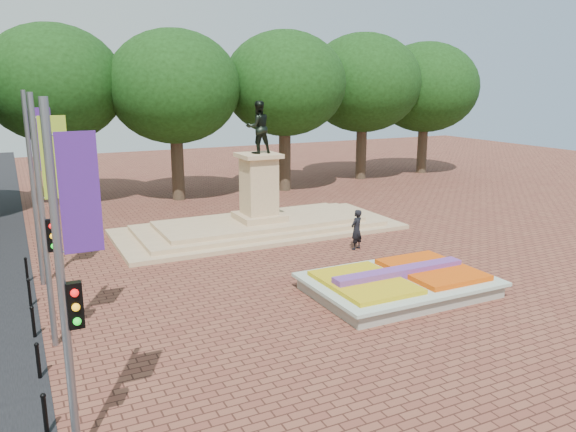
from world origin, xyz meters
name	(u,v)px	position (x,y,z in m)	size (l,w,h in m)	color
ground	(344,280)	(0.00, 0.00, 0.00)	(90.00, 90.00, 0.00)	brown
flower_bed	(399,283)	(1.03, -2.00, 0.38)	(6.30, 4.30, 0.91)	gray
monument	(259,214)	(0.00, 8.00, 0.88)	(14.00, 6.00, 6.40)	tan
tree_row_back	(230,92)	(2.33, 18.00, 6.67)	(44.80, 8.80, 10.43)	#34281C
banner_poles	(48,214)	(-10.08, -1.31, 3.88)	(0.88, 11.17, 7.00)	slate
bollard_row	(35,339)	(-10.70, -1.50, 0.53)	(0.12, 13.12, 0.98)	black
pedestrian	(356,230)	(2.59, 3.17, 0.90)	(0.66, 0.43, 1.81)	black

